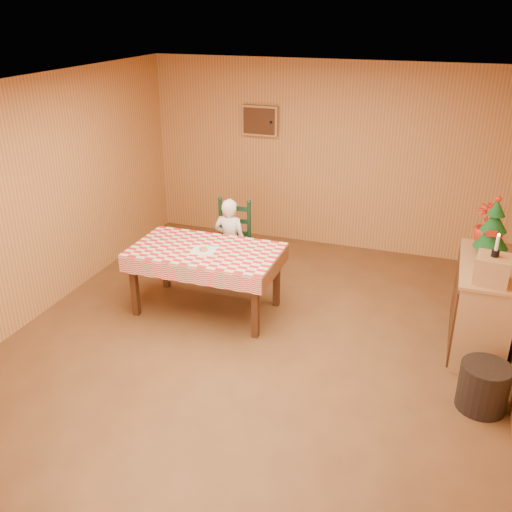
{
  "coord_description": "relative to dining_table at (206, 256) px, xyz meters",
  "views": [
    {
      "loc": [
        1.72,
        -4.71,
        3.27
      ],
      "look_at": [
        0.0,
        0.2,
        0.95
      ],
      "focal_mm": 40.0,
      "sensor_mm": 36.0,
      "label": 1
    }
  ],
  "objects": [
    {
      "name": "candle_set",
      "position": [
        2.93,
        -0.16,
        0.56
      ],
      "size": [
        0.07,
        0.07,
        0.22
      ],
      "color": "black",
      "rests_on": "crate"
    },
    {
      "name": "flower_arrangement",
      "position": [
        2.88,
        0.79,
        0.46
      ],
      "size": [
        0.25,
        0.25,
        0.43
      ],
      "primitive_type": "imported",
      "rotation": [
        0.0,
        0.0,
        -0.02
      ],
      "color": "#AF1F10",
      "rests_on": "shelf_unit"
    },
    {
      "name": "storage_bin",
      "position": [
        2.98,
        -0.81,
        -0.47
      ],
      "size": [
        0.57,
        0.57,
        0.43
      ],
      "primitive_type": "cylinder",
      "rotation": [
        0.0,
        0.0,
        -0.41
      ],
      "color": "black",
      "rests_on": "ground"
    },
    {
      "name": "napkin",
      "position": [
        0.0,
        -0.05,
        0.08
      ],
      "size": [
        0.3,
        0.3,
        0.0
      ],
      "primitive_type": "cube",
      "rotation": [
        0.0,
        0.0,
        0.15
      ],
      "color": "white",
      "rests_on": "dining_table"
    },
    {
      "name": "ladder_chair",
      "position": [
        -0.0,
        0.79,
        -0.18
      ],
      "size": [
        0.44,
        0.4,
        1.08
      ],
      "color": "black",
      "rests_on": "ground"
    },
    {
      "name": "donut",
      "position": [
        0.0,
        -0.05,
        0.1
      ],
      "size": [
        0.11,
        0.11,
        0.03
      ],
      "primitive_type": "torus",
      "rotation": [
        0.0,
        0.0,
        -0.18
      ],
      "color": "#BC8C43",
      "rests_on": "napkin"
    },
    {
      "name": "seated_child",
      "position": [
        0.0,
        0.73,
        -0.13
      ],
      "size": [
        0.41,
        0.27,
        1.12
      ],
      "primitive_type": "imported",
      "rotation": [
        0.0,
        0.0,
        3.14
      ],
      "color": "white",
      "rests_on": "ground"
    },
    {
      "name": "ground",
      "position": [
        0.73,
        -0.58,
        -0.69
      ],
      "size": [
        6.0,
        6.0,
        0.0
      ],
      "primitive_type": "plane",
      "color": "brown",
      "rests_on": "ground"
    },
    {
      "name": "cabin_walls",
      "position": [
        0.73,
        -0.05,
        1.14
      ],
      "size": [
        5.1,
        6.05,
        2.65
      ],
      "color": "#C78748",
      "rests_on": "ground"
    },
    {
      "name": "dining_table",
      "position": [
        0.0,
        0.0,
        0.0
      ],
      "size": [
        1.66,
        0.96,
        0.77
      ],
      "color": "#452512",
      "rests_on": "ground"
    },
    {
      "name": "christmas_tree",
      "position": [
        2.93,
        0.49,
        0.52
      ],
      "size": [
        0.34,
        0.34,
        0.62
      ],
      "color": "#452512",
      "rests_on": "shelf_unit"
    },
    {
      "name": "shelf_unit",
      "position": [
        2.93,
        0.24,
        -0.22
      ],
      "size": [
        0.54,
        1.24,
        0.93
      ],
      "color": "tan",
      "rests_on": "ground"
    },
    {
      "name": "crate",
      "position": [
        2.93,
        -0.16,
        0.37
      ],
      "size": [
        0.33,
        0.33,
        0.25
      ],
      "primitive_type": "cube",
      "rotation": [
        0.0,
        0.0,
        -0.12
      ],
      "color": "tan",
      "rests_on": "shelf_unit"
    }
  ]
}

